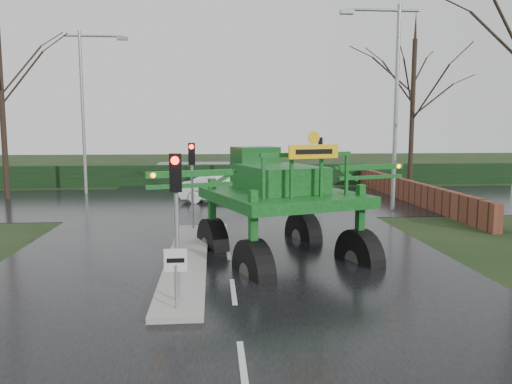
{
  "coord_description": "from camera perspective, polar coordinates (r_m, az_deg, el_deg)",
  "views": [
    {
      "loc": [
        -0.47,
        -12.08,
        4.06
      ],
      "look_at": [
        0.93,
        4.14,
        2.0
      ],
      "focal_mm": 35.0,
      "sensor_mm": 36.0,
      "label": 1
    }
  ],
  "objects": [
    {
      "name": "traffic_signal_mid",
      "position": [
        19.65,
        -7.34,
        2.86
      ],
      "size": [
        0.26,
        0.33,
        3.52
      ],
      "color": "gray",
      "rests_on": "ground"
    },
    {
      "name": "keep_left_sign",
      "position": [
        11.03,
        -9.16,
        -8.68
      ],
      "size": [
        0.5,
        0.07,
        1.35
      ],
      "color": "gray",
      "rests_on": "ground"
    },
    {
      "name": "traffic_signal_far",
      "position": [
        32.87,
        7.35,
        4.59
      ],
      "size": [
        0.26,
        0.33,
        3.52
      ],
      "rotation": [
        0.0,
        0.0,
        3.14
      ],
      "color": "gray",
      "rests_on": "ground"
    },
    {
      "name": "median_island",
      "position": [
        15.62,
        -7.87,
        -7.6
      ],
      "size": [
        1.2,
        10.0,
        0.16
      ],
      "primitive_type": "cube",
      "color": "gray",
      "rests_on": "ground"
    },
    {
      "name": "white_sedan",
      "position": [
        27.92,
        -4.06,
        -1.17
      ],
      "size": [
        4.61,
        2.01,
        1.48
      ],
      "primitive_type": "imported",
      "rotation": [
        0.0,
        0.0,
        1.47
      ],
      "color": "silver",
      "rests_on": "ground"
    },
    {
      "name": "street_light_right",
      "position": [
        25.67,
        15.12,
        11.28
      ],
      "size": [
        3.85,
        0.3,
        10.0
      ],
      "color": "gray",
      "rests_on": "ground"
    },
    {
      "name": "road_main",
      "position": [
        22.46,
        -3.65,
        -3.21
      ],
      "size": [
        14.0,
        80.0,
        0.02
      ],
      "primitive_type": "cube",
      "color": "black",
      "rests_on": "ground"
    },
    {
      "name": "brick_wall",
      "position": [
        30.35,
        16.31,
        0.37
      ],
      "size": [
        0.4,
        20.0,
        1.2
      ],
      "primitive_type": "cube",
      "color": "#592D1E",
      "rests_on": "ground"
    },
    {
      "name": "tree_left_far",
      "position": [
        32.55,
        -27.22,
        11.87
      ],
      "size": [
        7.7,
        7.7,
        13.26
      ],
      "color": "black",
      "rests_on": "ground"
    },
    {
      "name": "tree_right_far",
      "position": [
        35.8,
        17.51,
        10.78
      ],
      "size": [
        7.0,
        7.0,
        12.05
      ],
      "color": "black",
      "rests_on": "ground"
    },
    {
      "name": "traffic_signal_near",
      "position": [
        11.2,
        -9.13,
        -0.42
      ],
      "size": [
        0.26,
        0.33,
        3.52
      ],
      "color": "gray",
      "rests_on": "ground"
    },
    {
      "name": "street_light_left_far",
      "position": [
        33.06,
        -18.73,
        10.18
      ],
      "size": [
        3.85,
        0.3,
        10.0
      ],
      "color": "gray",
      "rests_on": "ground"
    },
    {
      "name": "crop_sprayer",
      "position": [
        13.96,
        -0.7,
        0.22
      ],
      "size": [
        8.52,
        6.59,
        4.99
      ],
      "rotation": [
        0.0,
        0.0,
        0.33
      ],
      "color": "black",
      "rests_on": "ground"
    },
    {
      "name": "ground",
      "position": [
        12.75,
        -2.61,
        -11.36
      ],
      "size": [
        140.0,
        140.0,
        0.0
      ],
      "primitive_type": "plane",
      "color": "black",
      "rests_on": "ground"
    },
    {
      "name": "hedge_row",
      "position": [
        36.24,
        -4.16,
        1.95
      ],
      "size": [
        44.0,
        0.9,
        1.5
      ],
      "primitive_type": "cube",
      "color": "black",
      "rests_on": "ground"
    },
    {
      "name": "road_cross",
      "position": [
        28.38,
        -3.92,
        -1.02
      ],
      "size": [
        80.0,
        12.0,
        0.02
      ],
      "primitive_type": "cube",
      "color": "black",
      "rests_on": "ground"
    }
  ]
}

